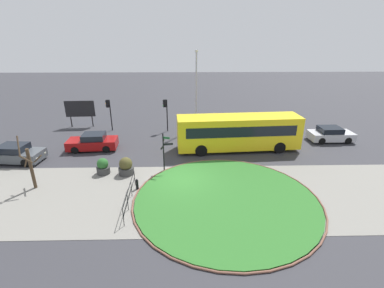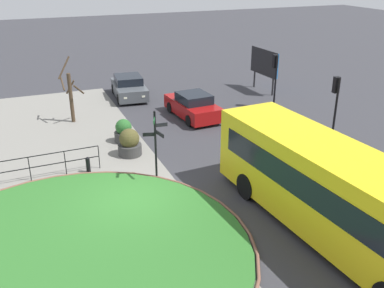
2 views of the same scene
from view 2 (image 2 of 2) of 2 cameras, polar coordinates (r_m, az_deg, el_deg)
The scene contains 16 objects.
ground at distance 16.96m, azimuth -7.54°, elevation -7.22°, with size 120.00×120.00×0.00m, color #333338.
sidewalk_paving at distance 16.66m, azimuth -14.25°, elevation -8.34°, with size 32.00×8.00×0.02m, color gray.
grass_island at distance 14.38m, azimuth -15.07°, elevation -13.79°, with size 11.10×11.10×0.10m, color #2D6B28.
grass_kerb_ring at distance 14.38m, azimuth -15.07°, elevation -13.77°, with size 11.41×11.41×0.11m, color brown.
signpost_directional at distance 17.68m, azimuth -4.75°, elevation 0.51°, with size 0.84×1.01×2.98m.
bollard_foreground at distance 19.20m, azimuth -13.40°, elevation -2.64°, with size 0.18×0.18×0.73m.
railing_grass_edge at distance 19.09m, azimuth -18.36°, elevation -2.28°, with size 0.19×4.33×1.09m.
bus_yellow at distance 14.67m, azimuth 18.22°, elevation -6.10°, with size 10.65×3.13×3.01m.
car_near_lane at distance 25.25m, azimuth 0.12°, elevation 4.97°, with size 4.31×2.12×1.45m.
car_far_lane at distance 29.41m, azimuth -8.22°, elevation 7.33°, with size 4.21×2.24×1.41m.
traffic_light_near at distance 26.95m, azimuth 10.79°, elevation 9.55°, with size 0.49×0.27×3.27m.
traffic_light_far at distance 22.21m, azimuth 18.24°, elevation 6.08°, with size 0.49×0.29×3.34m.
billboard_left at distance 30.62m, azimuth 9.42°, elevation 10.35°, with size 3.12×0.30×2.90m.
planter_near_signpost at distance 22.05m, azimuth -8.89°, elevation 1.59°, with size 0.95×0.95×1.19m.
planter_kerbside at distance 20.48m, azimuth -8.14°, elevation 0.07°, with size 1.10×1.10×1.30m.
street_tree_bare at distance 25.12m, azimuth -15.55°, elevation 6.29°, with size 1.35×1.35×3.62m.
Camera 2 is at (14.29, -3.44, 8.46)m, focal length 40.89 mm.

